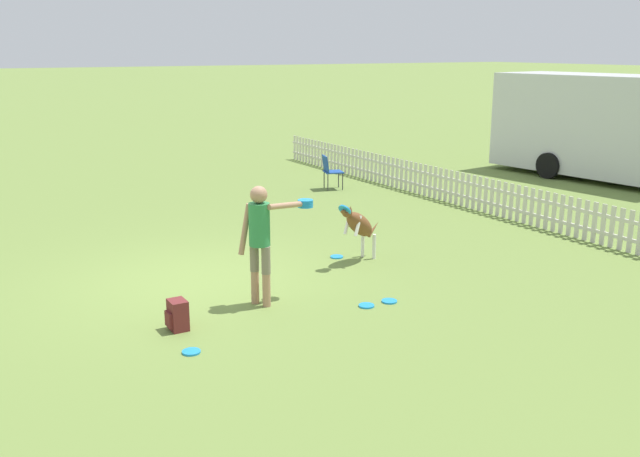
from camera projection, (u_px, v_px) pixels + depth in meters
ground_plane at (200, 281)px, 10.52m from camera, size 240.00×240.00×0.00m
handler_person at (262, 231)px, 9.35m from camera, size 0.41×1.06×1.62m
leaping_dog at (359, 224)px, 11.32m from camera, size 0.59×1.06×1.02m
frisbee_near_handler at (191, 352)px, 8.05m from camera, size 0.21×0.21×0.02m
frisbee_near_dog at (337, 257)px, 11.71m from camera, size 0.21×0.21×0.02m
frisbee_midfield at (366, 306)px, 9.49m from camera, size 0.21×0.21×0.02m
frisbee_far_scatter at (389, 301)px, 9.66m from camera, size 0.21×0.21×0.02m
backpack_on_grass at (177, 315)px, 8.67m from camera, size 0.26×0.24×0.38m
picket_fence at (532, 207)px, 13.74m from camera, size 19.56×0.04×0.73m
folding_chair_blue_left at (330, 169)px, 17.23m from camera, size 0.54×0.56×0.83m
equipment_trailer at (598, 124)px, 18.54m from camera, size 6.19×2.71×2.68m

